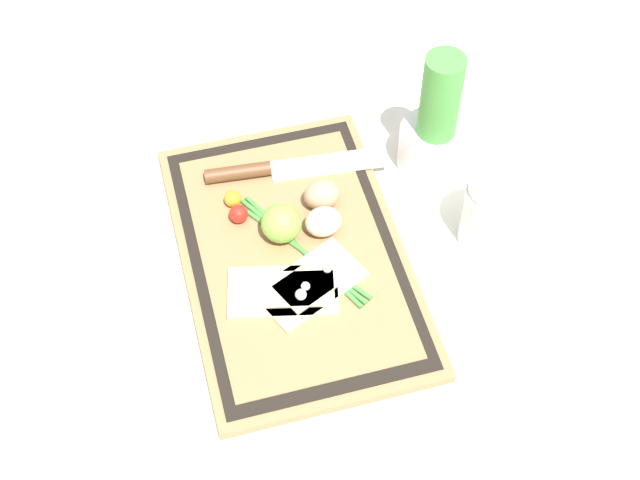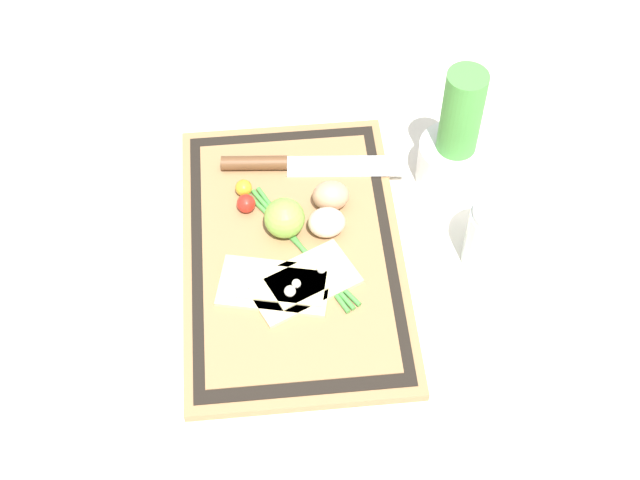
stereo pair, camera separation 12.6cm
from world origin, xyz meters
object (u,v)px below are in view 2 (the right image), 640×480
at_px(egg_brown, 331,196).
at_px(egg_pink, 327,222).
at_px(pizza_slice_far, 304,281).
at_px(sauce_jar, 496,239).
at_px(cherry_tomato_yellow, 244,188).
at_px(cherry_tomato_red, 246,203).
at_px(lime, 284,218).
at_px(knife, 282,164).
at_px(herb_pot, 456,146).
at_px(pizza_slice_near, 276,285).

distance_m(egg_brown, egg_pink, 0.05).
relative_size(pizza_slice_far, sauce_jar, 1.50).
bearing_deg(cherry_tomato_yellow, pizza_slice_far, 24.02).
distance_m(egg_brown, cherry_tomato_red, 0.12).
bearing_deg(cherry_tomato_yellow, egg_brown, 74.49).
relative_size(egg_brown, egg_pink, 1.00).
bearing_deg(egg_brown, pizza_slice_far, -20.53).
xyz_separation_m(lime, sauce_jar, (0.07, 0.29, 0.00)).
xyz_separation_m(knife, egg_pink, (0.13, 0.05, 0.01)).
bearing_deg(cherry_tomato_yellow, sauce_jar, 67.79).
xyz_separation_m(egg_pink, herb_pot, (-0.10, 0.20, 0.03)).
distance_m(lime, sauce_jar, 0.30).
bearing_deg(pizza_slice_far, egg_brown, 159.47).
bearing_deg(cherry_tomato_yellow, knife, 126.70).
distance_m(knife, cherry_tomato_yellow, 0.08).
bearing_deg(pizza_slice_far, cherry_tomato_red, -152.15).
xyz_separation_m(pizza_slice_far, knife, (-0.22, -0.01, 0.00)).
height_order(knife, sauce_jar, sauce_jar).
bearing_deg(cherry_tomato_red, egg_brown, 88.20).
xyz_separation_m(cherry_tomato_yellow, herb_pot, (-0.01, 0.32, 0.04)).
bearing_deg(sauce_jar, knife, -123.16).
height_order(egg_pink, lime, lime).
distance_m(egg_pink, cherry_tomato_red, 0.12).
height_order(pizza_slice_far, cherry_tomato_yellow, cherry_tomato_yellow).
relative_size(pizza_slice_near, knife, 0.59).
distance_m(pizza_slice_near, egg_pink, 0.12).
relative_size(pizza_slice_near, cherry_tomato_yellow, 6.62).
relative_size(pizza_slice_near, cherry_tomato_red, 5.95).
height_order(knife, herb_pot, herb_pot).
relative_size(egg_pink, herb_pot, 0.25).
relative_size(lime, cherry_tomato_red, 2.10).
xyz_separation_m(pizza_slice_far, cherry_tomato_yellow, (-0.17, -0.08, 0.01)).
bearing_deg(lime, sauce_jar, 77.15).
xyz_separation_m(egg_brown, sauce_jar, (0.11, 0.22, 0.01)).
relative_size(knife, sauce_jar, 2.50).
distance_m(pizza_slice_far, sauce_jar, 0.27).
bearing_deg(sauce_jar, lime, -102.85).
xyz_separation_m(pizza_slice_near, egg_brown, (-0.14, 0.09, 0.02)).
height_order(knife, cherry_tomato_yellow, cherry_tomato_yellow).
height_order(pizza_slice_near, lime, lime).
height_order(lime, herb_pot, herb_pot).
height_order(pizza_slice_far, cherry_tomato_red, cherry_tomato_red).
relative_size(knife, egg_pink, 5.20).
xyz_separation_m(knife, lime, (0.12, -0.00, 0.02)).
distance_m(egg_brown, lime, 0.08).
distance_m(egg_brown, cherry_tomato_yellow, 0.13).
relative_size(cherry_tomato_yellow, sauce_jar, 0.22).
relative_size(egg_brown, cherry_tomato_red, 1.94).
relative_size(knife, cherry_tomato_red, 10.06).
distance_m(pizza_slice_far, lime, 0.10).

